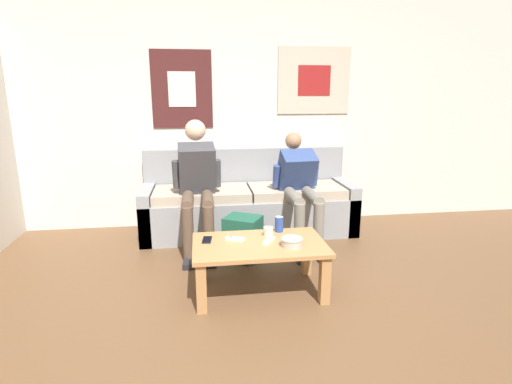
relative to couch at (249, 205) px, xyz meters
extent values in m
plane|color=brown|center=(-0.17, -2.07, -0.30)|extent=(18.00, 18.00, 0.00)
cube|color=silver|center=(-0.17, 0.36, 0.98)|extent=(10.00, 0.05, 2.55)
cube|color=#471E1E|center=(-0.67, 0.33, 1.21)|extent=(0.64, 0.01, 0.81)
cube|color=silver|center=(-0.67, 0.32, 1.21)|extent=(0.29, 0.01, 0.36)
cube|color=beige|center=(0.78, 0.33, 1.30)|extent=(0.81, 0.01, 0.72)
cube|color=maroon|center=(0.78, 0.32, 1.30)|extent=(0.37, 0.01, 0.32)
cube|color=gray|center=(0.00, 0.27, 0.14)|extent=(2.22, 0.13, 0.87)
cube|color=gray|center=(0.00, -0.09, -0.09)|extent=(2.22, 0.60, 0.40)
cube|color=gray|center=(-1.05, -0.09, -0.03)|extent=(0.12, 0.60, 0.52)
cube|color=gray|center=(1.05, -0.09, -0.03)|extent=(0.12, 0.60, 0.52)
cube|color=#B2A38E|center=(-0.50, -0.09, 0.16)|extent=(0.97, 0.56, 0.10)
cube|color=#B2A38E|center=(0.50, -0.09, 0.16)|extent=(0.97, 0.56, 0.10)
cube|color=#B27F4C|center=(-0.09, -1.37, 0.08)|extent=(0.98, 0.59, 0.03)
cube|color=#B27F4C|center=(-0.53, -1.13, -0.12)|extent=(0.07, 0.07, 0.36)
cube|color=#B27F4C|center=(0.34, -1.13, -0.12)|extent=(0.07, 0.07, 0.36)
cube|color=#B27F4C|center=(-0.53, -1.61, -0.12)|extent=(0.07, 0.07, 0.36)
cube|color=#B27F4C|center=(0.34, -1.61, -0.12)|extent=(0.07, 0.07, 0.36)
cylinder|color=brown|center=(-0.63, -0.54, 0.21)|extent=(0.11, 0.41, 0.11)
cylinder|color=brown|center=(-0.63, -0.74, -0.03)|extent=(0.10, 0.10, 0.48)
cube|color=#232328|center=(-0.63, -0.81, -0.27)|extent=(0.11, 0.25, 0.05)
cylinder|color=brown|center=(-0.45, -0.54, 0.21)|extent=(0.11, 0.41, 0.11)
cylinder|color=brown|center=(-0.45, -0.74, -0.03)|extent=(0.10, 0.10, 0.48)
cube|color=#232328|center=(-0.45, -0.81, -0.27)|extent=(0.11, 0.25, 0.05)
cube|color=#3F3F44|center=(-0.54, -0.26, 0.45)|extent=(0.37, 0.38, 0.54)
sphere|color=beige|center=(-0.54, -0.15, 0.82)|extent=(0.20, 0.20, 0.20)
cylinder|color=#3F3F44|center=(-0.73, -0.25, 0.40)|extent=(0.08, 0.12, 0.28)
cylinder|color=#3F3F44|center=(-0.34, -0.25, 0.40)|extent=(0.08, 0.12, 0.28)
cylinder|color=gray|center=(0.37, -0.55, 0.21)|extent=(0.11, 0.44, 0.11)
cylinder|color=gray|center=(0.37, -0.77, -0.03)|extent=(0.10, 0.10, 0.48)
cube|color=#232328|center=(0.37, -0.84, -0.27)|extent=(0.11, 0.25, 0.05)
cylinder|color=gray|center=(0.55, -0.55, 0.21)|extent=(0.11, 0.44, 0.11)
cylinder|color=gray|center=(0.55, -0.77, -0.03)|extent=(0.10, 0.10, 0.48)
cube|color=#232328|center=(0.55, -0.84, -0.27)|extent=(0.11, 0.25, 0.05)
cube|color=#33477F|center=(0.46, -0.24, 0.39)|extent=(0.38, 0.41, 0.47)
sphere|color=#9E7556|center=(0.46, -0.10, 0.69)|extent=(0.17, 0.17, 0.17)
cylinder|color=#33477F|center=(0.26, -0.23, 0.35)|extent=(0.08, 0.13, 0.24)
cylinder|color=#33477F|center=(0.65, -0.23, 0.35)|extent=(0.08, 0.13, 0.24)
cube|color=#1E5642|center=(-0.14, -0.73, -0.10)|extent=(0.39, 0.37, 0.39)
cube|color=#1E5642|center=(-0.20, -0.83, -0.19)|extent=(0.23, 0.18, 0.18)
cylinder|color=#B7B2A8|center=(0.13, -1.46, 0.12)|extent=(0.15, 0.15, 0.06)
torus|color=#B7B2A8|center=(0.13, -1.46, 0.15)|extent=(0.16, 0.16, 0.02)
cylinder|color=silver|center=(0.00, -1.23, 0.13)|extent=(0.07, 0.07, 0.07)
cylinder|color=black|center=(0.00, -1.23, 0.17)|extent=(0.00, 0.00, 0.01)
cylinder|color=#28479E|center=(0.10, -1.14, 0.15)|extent=(0.07, 0.07, 0.12)
cylinder|color=silver|center=(0.10, -1.14, 0.22)|extent=(0.06, 0.06, 0.00)
cube|color=white|center=(-0.26, -1.29, 0.10)|extent=(0.15, 0.08, 0.02)
cylinder|color=#333842|center=(-0.29, -1.28, 0.12)|extent=(0.01, 0.01, 0.00)
cube|color=white|center=(-0.02, -1.36, 0.10)|extent=(0.11, 0.14, 0.02)
cylinder|color=#333842|center=(0.00, -1.34, 0.12)|extent=(0.01, 0.01, 0.00)
cube|color=black|center=(-0.47, -1.26, 0.10)|extent=(0.08, 0.14, 0.01)
cube|color=black|center=(-0.47, -1.26, 0.10)|extent=(0.07, 0.13, 0.00)
camera|label=1|loc=(-0.51, -4.11, 1.17)|focal=28.00mm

